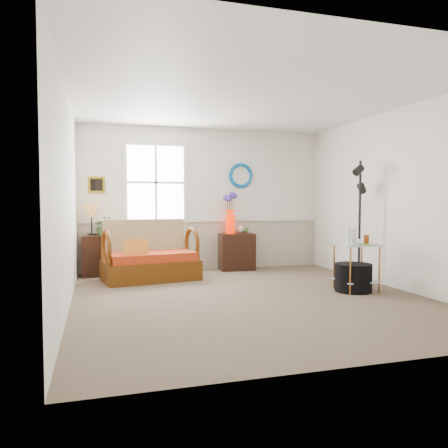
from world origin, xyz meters
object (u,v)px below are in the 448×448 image
object	(u,v)px
cabinet	(237,252)
ottoman	(353,278)
side_table	(356,267)
loveseat	(151,250)
lamp_stand	(94,256)
floor_lamp	(360,222)

from	to	relation	value
cabinet	ottoman	size ratio (longest dim) A/B	1.32
cabinet	side_table	bearing A→B (deg)	-61.48
side_table	ottoman	distance (m)	0.16
loveseat	side_table	xyz separation A→B (m)	(2.69, -1.68, -0.15)
cabinet	loveseat	bearing A→B (deg)	-156.26
cabinet	side_table	distance (m)	2.50
side_table	cabinet	bearing A→B (deg)	114.55
lamp_stand	floor_lamp	bearing A→B (deg)	-25.01
side_table	ottoman	xyz separation A→B (m)	(-0.06, -0.03, -0.14)
loveseat	floor_lamp	bearing A→B (deg)	-30.84
cabinet	ottoman	world-z (taller)	cabinet
loveseat	ottoman	xyz separation A→B (m)	(2.62, -1.71, -0.28)
cabinet	floor_lamp	size ratio (longest dim) A/B	0.36
lamp_stand	side_table	distance (m)	4.26
side_table	floor_lamp	world-z (taller)	floor_lamp
loveseat	ottoman	distance (m)	3.15
ottoman	lamp_stand	bearing A→B (deg)	146.23
cabinet	side_table	xyz separation A→B (m)	(1.04, -2.27, -0.00)
lamp_stand	cabinet	distance (m)	2.53
loveseat	ottoman	size ratio (longest dim) A/B	2.89
lamp_stand	floor_lamp	world-z (taller)	floor_lamp
lamp_stand	ottoman	world-z (taller)	lamp_stand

